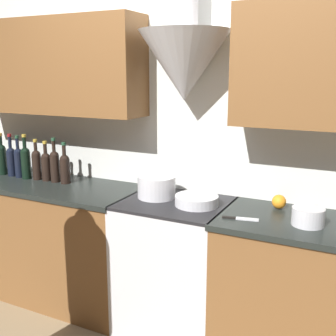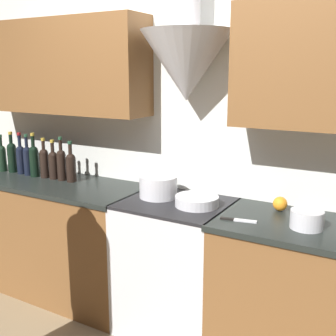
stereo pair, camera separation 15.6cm
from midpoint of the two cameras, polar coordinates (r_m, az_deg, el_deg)
name	(u,v)px [view 2 (the right image)]	position (r m, az deg, el deg)	size (l,w,h in m)	color
wall_back	(181,113)	(2.95, 3.26, 7.38)	(8.40, 0.59, 2.60)	silver
counter_left	(55,235)	(3.56, -13.85, -8.88)	(1.56, 0.62, 0.93)	brown
counter_right	(295,297)	(2.73, 18.49, -16.31)	(0.95, 0.62, 0.93)	brown
stove_range	(175,266)	(2.96, 2.56, -13.14)	(0.70, 0.60, 0.93)	silver
wine_bottle_1	(2,156)	(3.85, -20.54, 1.47)	(0.08, 0.08, 0.32)	black
wine_bottle_2	(12,156)	(3.78, -19.27, 1.59)	(0.08, 0.08, 0.35)	black
wine_bottle_3	(21,158)	(3.70, -18.19, 1.33)	(0.07, 0.07, 0.35)	black
wine_bottle_4	(28,159)	(3.63, -17.33, 1.18)	(0.07, 0.07, 0.34)	black
wine_bottle_5	(34,159)	(3.56, -16.50, 1.14)	(0.08, 0.08, 0.36)	black
wine_bottle_6	(44,161)	(3.50, -15.19, 0.86)	(0.07, 0.07, 0.32)	black
wine_bottle_7	(53,163)	(3.44, -14.02, 0.61)	(0.07, 0.07, 0.31)	black
wine_bottle_8	(61,163)	(3.38, -12.96, 0.65)	(0.07, 0.07, 0.35)	black
wine_bottle_9	(71,166)	(3.32, -11.70, 0.30)	(0.08, 0.08, 0.32)	black
stock_pot	(158,187)	(2.87, 0.24, -2.55)	(0.26, 0.26, 0.15)	silver
mixing_bowl	(197,201)	(2.71, 5.58, -4.48)	(0.28, 0.28, 0.06)	silver
orange_fruit	(280,204)	(2.71, 16.56, -4.68)	(0.09, 0.09, 0.09)	orange
saucepan	(307,219)	(2.46, 20.04, -6.57)	(0.18, 0.18, 0.10)	silver
chefs_knife	(239,220)	(2.49, 11.35, -6.96)	(0.21, 0.07, 0.01)	silver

